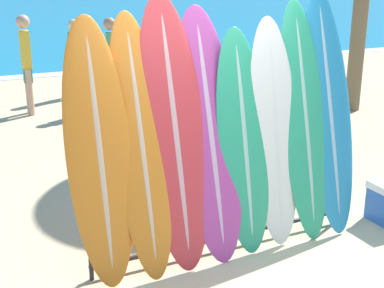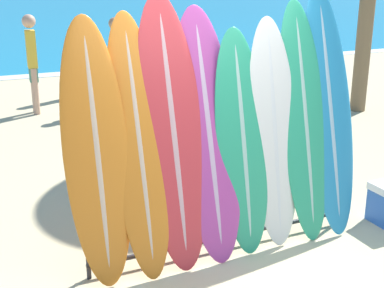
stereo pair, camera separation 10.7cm
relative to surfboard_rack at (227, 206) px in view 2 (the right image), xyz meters
name	(u,v)px [view 2 (the right image)]	position (x,y,z in m)	size (l,w,h in m)	color
ground_plane	(237,267)	(-0.08, -0.36, -0.44)	(160.00, 160.00, 0.00)	#CCB789
surfboard_rack	(227,206)	(0.00, 0.00, 0.00)	(2.71, 0.04, 0.80)	#28282D
surfboard_slot_0	(97,154)	(-1.20, 0.03, 0.67)	(0.55, 0.56, 2.23)	orange
surfboard_slot_1	(139,147)	(-0.83, 0.06, 0.68)	(0.50, 0.72, 2.24)	orange
surfboard_slot_2	(173,134)	(-0.51, 0.08, 0.75)	(0.60, 0.72, 2.38)	red
surfboard_slot_3	(208,135)	(-0.16, 0.07, 0.70)	(0.60, 0.72, 2.27)	#B23D8E
surfboard_slot_4	(242,143)	(0.16, 0.02, 0.60)	(0.53, 0.54, 2.07)	#289E70
surfboard_slot_5	(274,134)	(0.50, 0.03, 0.64)	(0.52, 0.49, 2.16)	silver
surfboard_slot_6	(304,122)	(0.85, 0.05, 0.71)	(0.51, 0.66, 2.30)	#289E70
surfboard_slot_7	(329,112)	(1.17, 0.08, 0.77)	(0.54, 0.72, 2.41)	teal
person_near_water	(116,60)	(0.65, 5.78, 0.51)	(0.23, 0.29, 1.74)	#A87A5B
person_mid_beach	(81,55)	(0.29, 7.17, 0.44)	(0.24, 0.28, 1.62)	beige
person_far_left	(32,60)	(-0.86, 6.07, 0.55)	(0.24, 0.31, 1.82)	tan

